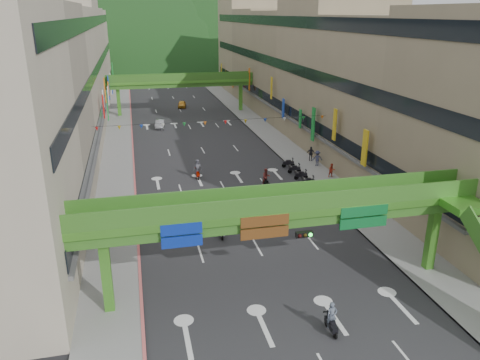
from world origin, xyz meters
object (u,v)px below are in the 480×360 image
Objects in this scene: scooter_rider_mid at (266,178)px; car_silver at (160,124)px; overpass_near at (300,220)px; car_yellow at (182,104)px; pedestrian_red at (332,172)px; scooter_rider_near at (332,319)px.

scooter_rider_mid reaches higher than car_silver.
scooter_rider_mid is 0.55× the size of car_silver.
car_silver is at bearing 96.51° from overpass_near.
car_yellow is 2.37× the size of pedestrian_red.
scooter_rider_near reaches higher than car_silver.
overpass_near is 7.57× the size of car_yellow.
overpass_near is 7.21× the size of car_silver.
car_silver is 17.07m from car_yellow.
overpass_near is 17.95× the size of pedestrian_red.
scooter_rider_mid reaches higher than pedestrian_red.
scooter_rider_near is at bearing -81.06° from car_yellow.
overpass_near is at bearing -81.44° from car_yellow.
car_yellow is (-0.29, 65.20, -4.57)m from overpass_near.
scooter_rider_near reaches higher than pedestrian_red.
car_yellow is 46.31m from pedestrian_red.
overpass_near reaches higher than scooter_rider_near.
car_silver is at bearing 106.66° from scooter_rider_mid.
scooter_rider_mid is at bearing 80.00° from overpass_near.
scooter_rider_mid is 46.28m from car_yellow.
overpass_near reaches higher than car_silver.
scooter_rider_near is 1.27× the size of pedestrian_red.
scooter_rider_mid is (2.87, 23.45, 0.20)m from scooter_rider_near.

